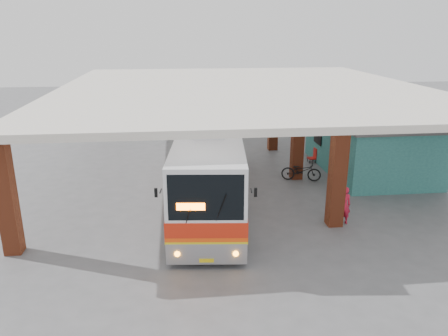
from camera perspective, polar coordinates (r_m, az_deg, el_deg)
ground at (r=20.98m, az=3.55°, el=-4.28°), size 90.00×90.00×0.00m
brick_columns at (r=25.27m, az=4.93°, el=4.71°), size 20.10×21.60×4.35m
canopy_roof at (r=26.15m, az=2.40°, el=10.38°), size 21.00×23.00×0.30m
shop_building at (r=26.35m, az=18.40°, el=3.03°), size 5.20×8.20×3.11m
coach_bus at (r=20.55m, az=-1.83°, el=0.94°), size 4.07×13.44×3.86m
motorcycle at (r=23.85m, az=10.04°, el=-0.35°), size 2.23×1.29×1.11m
pedestrian at (r=18.95m, az=15.35°, el=-4.71°), size 0.63×0.44×1.65m
red_chair at (r=27.32m, az=11.61°, el=1.58°), size 0.50×0.50×0.89m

